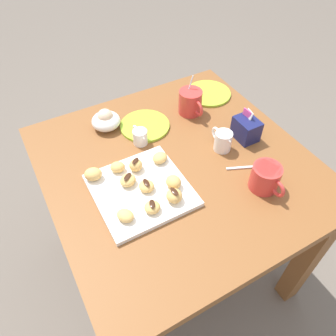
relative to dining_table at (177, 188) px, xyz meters
name	(u,v)px	position (x,y,z in m)	size (l,w,h in m)	color
ground_plane	(175,261)	(0.00, 0.00, -0.57)	(8.00, 8.00, 0.00)	#665B51
dining_table	(177,188)	(0.00, 0.00, 0.00)	(0.89, 0.87, 0.71)	brown
pastry_plate_square	(141,190)	(0.05, -0.16, 0.14)	(0.28, 0.28, 0.02)	white
coffee_mug_red_left	(191,101)	(-0.22, 0.18, 0.18)	(0.13, 0.09, 0.15)	red
coffee_mug_red_right	(266,177)	(0.22, 0.18, 0.18)	(0.13, 0.09, 0.09)	red
cream_pitcher_white	(223,140)	(0.01, 0.17, 0.17)	(0.10, 0.06, 0.07)	white
sugar_caddy	(246,129)	(0.01, 0.28, 0.17)	(0.09, 0.07, 0.11)	#191E51
ice_cream_bowl	(106,120)	(-0.29, -0.14, 0.17)	(0.11, 0.11, 0.08)	white
chocolate_sauce_pitcher	(140,136)	(-0.15, -0.07, 0.16)	(0.09, 0.05, 0.06)	white
saucer_lime_left	(208,93)	(-0.28, 0.31, 0.14)	(0.19, 0.19, 0.01)	#9EC633
saucer_lime_right	(145,126)	(-0.22, -0.01, 0.14)	(0.19, 0.19, 0.01)	#9EC633
loose_spoon_near_saucer	(256,166)	(0.14, 0.22, 0.13)	(0.08, 0.15, 0.01)	silver
beignet_0	(128,180)	(0.02, -0.19, 0.16)	(0.05, 0.05, 0.03)	#E5B260
chocolate_drizzle_0	(127,177)	(0.02, -0.19, 0.18)	(0.04, 0.02, 0.01)	#381E11
beignet_1	(125,216)	(0.13, -0.25, 0.16)	(0.05, 0.04, 0.03)	#E5B260
beignet_2	(152,207)	(0.14, -0.17, 0.16)	(0.05, 0.05, 0.03)	#E5B260
chocolate_drizzle_2	(152,204)	(0.14, -0.17, 0.18)	(0.03, 0.02, 0.01)	#381E11
beignet_3	(93,174)	(-0.06, -0.27, 0.17)	(0.05, 0.06, 0.04)	#E5B260
beignet_4	(118,167)	(-0.05, -0.19, 0.16)	(0.04, 0.05, 0.03)	#E5B260
beignet_5	(147,186)	(0.06, -0.15, 0.16)	(0.05, 0.05, 0.03)	#E5B260
chocolate_drizzle_5	(146,183)	(0.06, -0.15, 0.18)	(0.03, 0.02, 0.01)	#381E11
beignet_6	(173,182)	(0.09, -0.07, 0.17)	(0.04, 0.05, 0.04)	#E5B260
beignet_7	(136,165)	(-0.03, -0.14, 0.17)	(0.05, 0.04, 0.04)	#E5B260
chocolate_drizzle_7	(135,161)	(-0.03, -0.14, 0.19)	(0.03, 0.01, 0.01)	#381E11
beignet_8	(160,158)	(-0.02, -0.05, 0.16)	(0.05, 0.05, 0.03)	#E5B260
beignet_9	(174,196)	(0.14, -0.09, 0.17)	(0.05, 0.05, 0.04)	#E5B260
chocolate_drizzle_9	(174,191)	(0.14, -0.09, 0.19)	(0.04, 0.02, 0.01)	#381E11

